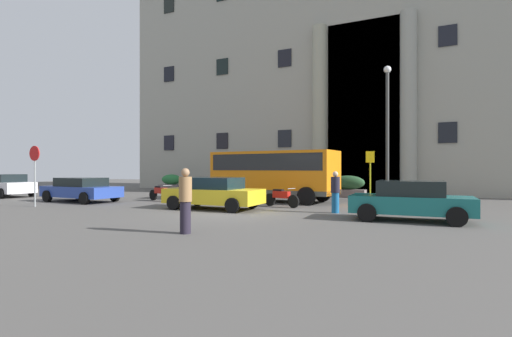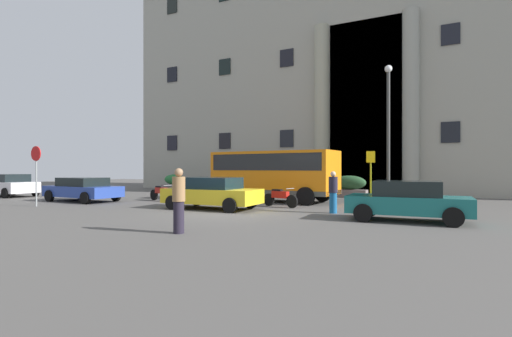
% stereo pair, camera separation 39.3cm
% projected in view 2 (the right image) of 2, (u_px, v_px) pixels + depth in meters
% --- Properties ---
extents(ground_plane, '(80.00, 64.00, 0.12)m').
position_uv_depth(ground_plane, '(228.00, 214.00, 15.21)').
color(ground_plane, '#524F4C').
extents(office_building_facade, '(34.09, 9.77, 18.33)m').
position_uv_depth(office_building_facade, '(338.00, 79.00, 30.75)').
color(office_building_facade, '#9C9A8C').
rests_on(office_building_facade, ground_plane).
extents(orange_minibus, '(6.92, 2.96, 2.71)m').
position_uv_depth(orange_minibus, '(274.00, 172.00, 20.29)').
color(orange_minibus, orange).
rests_on(orange_minibus, ground_plane).
extents(bus_stop_sign, '(0.44, 0.08, 2.71)m').
position_uv_depth(bus_stop_sign, '(371.00, 171.00, 19.79)').
color(bus_stop_sign, '#949B16').
rests_on(bus_stop_sign, ground_plane).
extents(hedge_planter_entrance_right, '(2.15, 0.84, 1.35)m').
position_uv_depth(hedge_planter_entrance_right, '(349.00, 187.00, 23.04)').
color(hedge_planter_entrance_right, slate).
rests_on(hedge_planter_entrance_right, ground_plane).
extents(hedge_planter_east, '(1.69, 0.71, 1.46)m').
position_uv_depth(hedge_planter_east, '(236.00, 183.00, 27.30)').
color(hedge_planter_east, gray).
rests_on(hedge_planter_east, ground_plane).
extents(hedge_planter_far_west, '(1.91, 1.00, 1.31)m').
position_uv_depth(hedge_planter_far_west, '(174.00, 183.00, 29.88)').
color(hedge_planter_far_west, slate).
rests_on(hedge_planter_far_west, ground_plane).
extents(parked_compact_extra, '(4.12, 2.19, 1.43)m').
position_uv_depth(parked_compact_extra, '(9.00, 185.00, 23.85)').
color(parked_compact_extra, white).
rests_on(parked_compact_extra, ground_plane).
extents(parked_coupe_end, '(4.49, 2.23, 1.30)m').
position_uv_depth(parked_coupe_end, '(83.00, 189.00, 20.28)').
color(parked_coupe_end, '#274198').
rests_on(parked_coupe_end, ground_plane).
extents(parked_estate_mid, '(4.01, 2.04, 1.38)m').
position_uv_depth(parked_estate_mid, '(407.00, 201.00, 12.74)').
color(parked_estate_mid, '#1A6A67').
rests_on(parked_estate_mid, ground_plane).
extents(parked_sedan_second, '(4.30, 2.19, 1.41)m').
position_uv_depth(parked_sedan_second, '(212.00, 193.00, 16.53)').
color(parked_sedan_second, gold).
rests_on(parked_sedan_second, ground_plane).
extents(motorcycle_near_kerb, '(1.95, 0.79, 0.89)m').
position_uv_depth(motorcycle_near_kerb, '(280.00, 197.00, 17.44)').
color(motorcycle_near_kerb, black).
rests_on(motorcycle_near_kerb, ground_plane).
extents(motorcycle_far_end, '(2.05, 0.55, 0.89)m').
position_uv_depth(motorcycle_far_end, '(214.00, 195.00, 19.05)').
color(motorcycle_far_end, black).
rests_on(motorcycle_far_end, ground_plane).
extents(scooter_by_planter, '(2.01, 0.75, 0.89)m').
position_uv_depth(scooter_by_planter, '(161.00, 193.00, 20.64)').
color(scooter_by_planter, black).
rests_on(scooter_by_planter, ground_plane).
extents(stop_sign_side_street, '(0.70, 0.07, 2.85)m').
position_uv_depth(stop_sign_side_street, '(36.00, 164.00, 17.63)').
color(stop_sign_side_street, gray).
rests_on(stop_sign_side_street, ground_plane).
extents(pedestrian_man_crossing, '(0.36, 0.36, 1.69)m').
position_uv_depth(pedestrian_man_crossing, '(333.00, 192.00, 15.00)').
color(pedestrian_man_crossing, '#185990').
rests_on(pedestrian_man_crossing, ground_plane).
extents(pedestrian_woman_dark_dress, '(0.36, 0.36, 1.82)m').
position_uv_depth(pedestrian_woman_dark_dress, '(179.00, 200.00, 10.38)').
color(pedestrian_woman_dark_dress, '#231D2B').
rests_on(pedestrian_woman_dark_dress, ground_plane).
extents(lamppost_plaza_centre, '(0.40, 0.40, 7.47)m').
position_uv_depth(lamppost_plaza_centre, '(388.00, 122.00, 20.48)').
color(lamppost_plaza_centre, '#3B3C3B').
rests_on(lamppost_plaza_centre, ground_plane).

